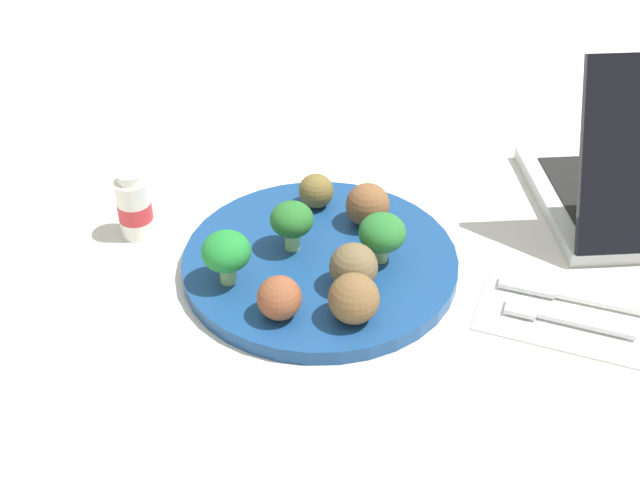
% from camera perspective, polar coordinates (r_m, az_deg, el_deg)
% --- Properties ---
extents(ground_plane, '(4.00, 4.00, 0.00)m').
position_cam_1_polar(ground_plane, '(0.84, -0.00, -1.97)').
color(ground_plane, silver).
extents(plate, '(0.28, 0.28, 0.02)m').
position_cam_1_polar(plate, '(0.84, -0.00, -1.54)').
color(plate, navy).
rests_on(plate, ground_plane).
extents(broccoli_floret_near_rim, '(0.04, 0.04, 0.05)m').
position_cam_1_polar(broccoli_floret_near_rim, '(0.82, -1.97, 1.35)').
color(broccoli_floret_near_rim, '#99D074').
rests_on(broccoli_floret_near_rim, plate).
extents(broccoli_floret_front_right, '(0.05, 0.05, 0.05)m').
position_cam_1_polar(broccoli_floret_front_right, '(0.81, 4.34, 0.46)').
color(broccoli_floret_front_right, '#A0BD68').
rests_on(broccoli_floret_front_right, plate).
extents(broccoli_floret_back_right, '(0.05, 0.05, 0.06)m').
position_cam_1_polar(broccoli_floret_back_right, '(0.78, -6.54, -0.87)').
color(broccoli_floret_back_right, '#8DB86A').
rests_on(broccoli_floret_back_right, plate).
extents(meatball_front_left, '(0.05, 0.05, 0.05)m').
position_cam_1_polar(meatball_front_left, '(0.87, 3.34, 2.45)').
color(meatball_front_left, brown).
rests_on(meatball_front_left, plate).
extents(meatball_back_left, '(0.05, 0.05, 0.05)m').
position_cam_1_polar(meatball_back_left, '(0.78, 2.34, -1.87)').
color(meatball_back_left, brown).
rests_on(meatball_back_left, plate).
extents(meatball_near_rim, '(0.04, 0.04, 0.04)m').
position_cam_1_polar(meatball_near_rim, '(0.89, -0.28, 3.43)').
color(meatball_near_rim, brown).
rests_on(meatball_near_rim, plate).
extents(meatball_back_right, '(0.05, 0.05, 0.05)m').
position_cam_1_polar(meatball_back_right, '(0.74, 2.36, -4.09)').
color(meatball_back_right, brown).
rests_on(meatball_back_right, plate).
extents(meatball_mid_right, '(0.04, 0.04, 0.04)m').
position_cam_1_polar(meatball_mid_right, '(0.75, -2.84, -4.04)').
color(meatball_mid_right, brown).
rests_on(meatball_mid_right, plate).
extents(napkin, '(0.18, 0.13, 0.01)m').
position_cam_1_polar(napkin, '(0.82, 17.06, -4.75)').
color(napkin, white).
rests_on(napkin, ground_plane).
extents(fork, '(0.12, 0.03, 0.01)m').
position_cam_1_polar(fork, '(0.81, 16.43, -5.17)').
color(fork, silver).
rests_on(fork, napkin).
extents(knife, '(0.15, 0.02, 0.01)m').
position_cam_1_polar(knife, '(0.83, 16.78, -3.63)').
color(knife, white).
rests_on(knife, napkin).
extents(yogurt_bottle, '(0.04, 0.04, 0.08)m').
position_cam_1_polar(yogurt_bottle, '(0.89, -12.77, 2.26)').
color(yogurt_bottle, white).
rests_on(yogurt_bottle, ground_plane).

